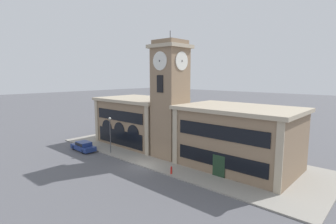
% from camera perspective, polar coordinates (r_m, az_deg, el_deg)
% --- Properties ---
extents(ground_plane, '(300.00, 300.00, 0.00)m').
position_cam_1_polar(ground_plane, '(33.10, -5.83, -11.79)').
color(ground_plane, '#56565B').
extents(sidewalk_kerb, '(39.11, 13.99, 0.15)m').
position_cam_1_polar(sidewalk_kerb, '(37.87, 2.15, -9.07)').
color(sidewalk_kerb, gray).
rests_on(sidewalk_kerb, ground_plane).
extents(clock_tower, '(4.51, 4.51, 16.91)m').
position_cam_1_polar(clock_tower, '(35.09, 0.47, 2.66)').
color(clock_tower, '#897056').
rests_on(clock_tower, ground_plane).
extents(town_hall_left_wing, '(13.69, 9.26, 7.52)m').
position_cam_1_polar(town_hall_left_wing, '(43.40, -6.09, -1.87)').
color(town_hall_left_wing, '#897056').
rests_on(town_hall_left_wing, ground_plane).
extents(town_hall_right_wing, '(14.05, 9.26, 7.50)m').
position_cam_1_polar(town_hall_right_wing, '(32.72, 15.03, -5.36)').
color(town_hall_right_wing, '#897056').
rests_on(town_hall_right_wing, ground_plane).
extents(parked_car_near, '(4.51, 1.92, 1.40)m').
position_cam_1_polar(parked_car_near, '(41.32, -17.93, -7.05)').
color(parked_car_near, navy).
rests_on(parked_car_near, ground_plane).
extents(street_lamp, '(0.36, 0.36, 5.17)m').
position_cam_1_polar(street_lamp, '(38.09, -12.49, -3.69)').
color(street_lamp, '#4C4C51').
rests_on(street_lamp, sidewalk_kerb).
extents(fire_hydrant, '(0.22, 0.22, 0.87)m').
position_cam_1_polar(fire_hydrant, '(30.25, 0.73, -12.54)').
color(fire_hydrant, red).
rests_on(fire_hydrant, sidewalk_kerb).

